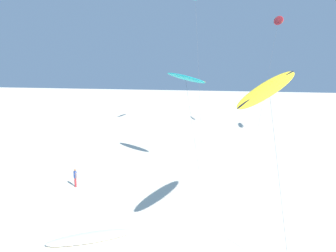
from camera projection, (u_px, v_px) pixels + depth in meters
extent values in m
ellipsoid|color=red|center=(278.00, 20.00, 55.77)|extent=(1.99, 4.79, 2.54)
ellipsoid|color=orange|center=(278.00, 20.00, 55.76)|extent=(1.28, 4.76, 1.69)
cylinder|color=#4C4C51|center=(267.00, 79.00, 55.98)|extent=(2.65, 3.36, 17.76)
cylinder|color=#4C4C51|center=(198.00, 67.00, 52.73)|extent=(2.69, 9.81, 21.32)
ellipsoid|color=yellow|center=(269.00, 88.00, 20.47)|extent=(4.22, 7.09, 2.37)
ellipsoid|color=black|center=(269.00, 87.00, 20.46)|extent=(3.61, 6.95, 2.07)
cylinder|color=#4C4C51|center=(279.00, 180.00, 19.63)|extent=(1.39, 3.19, 9.68)
ellipsoid|color=#19B2B7|center=(185.00, 78.00, 38.30)|extent=(5.55, 4.87, 1.64)
ellipsoid|color=yellow|center=(185.00, 77.00, 38.30)|extent=(5.13, 4.23, 1.16)
cylinder|color=#4C4C51|center=(192.00, 125.00, 37.87)|extent=(1.98, 2.19, 9.59)
ellipsoid|color=white|center=(90.00, 237.00, 22.94)|extent=(5.38, 4.22, 0.31)
ellipsoid|color=#EA5193|center=(90.00, 237.00, 22.94)|extent=(2.74, 2.37, 0.19)
cylinder|color=red|center=(75.00, 182.00, 32.87)|extent=(0.14, 0.14, 0.85)
cylinder|color=red|center=(76.00, 183.00, 32.74)|extent=(0.14, 0.14, 0.85)
cube|color=#2D4CA5|center=(75.00, 175.00, 32.68)|extent=(0.36, 0.35, 0.61)
cylinder|color=#9E7051|center=(74.00, 175.00, 32.86)|extent=(0.09, 0.09, 0.56)
cylinder|color=#9E7051|center=(76.00, 176.00, 32.52)|extent=(0.09, 0.09, 0.56)
sphere|color=#9E7051|center=(75.00, 170.00, 32.61)|extent=(0.21, 0.21, 0.21)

